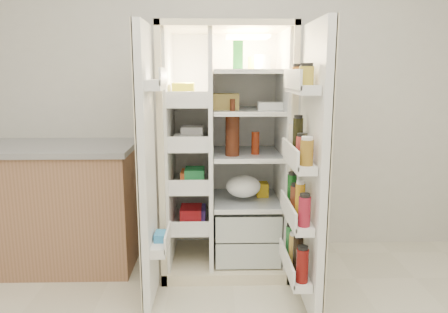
{
  "coord_description": "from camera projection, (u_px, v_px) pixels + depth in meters",
  "views": [
    {
      "loc": [
        -0.13,
        -1.49,
        1.47
      ],
      "look_at": [
        -0.06,
        1.25,
        0.93
      ],
      "focal_mm": 34.0,
      "sensor_mm": 36.0,
      "label": 1
    }
  ],
  "objects": [
    {
      "name": "kitchen_counter",
      "position": [
        51.0,
        205.0,
        3.25
      ],
      "size": [
        1.3,
        0.69,
        0.94
      ],
      "color": "#996A4C",
      "rests_on": "floor"
    },
    {
      "name": "freezer_door",
      "position": [
        147.0,
        169.0,
        2.59
      ],
      "size": [
        0.15,
        0.4,
        1.72
      ],
      "color": "white",
      "rests_on": "floor"
    },
    {
      "name": "wall_back",
      "position": [
        230.0,
        88.0,
        3.45
      ],
      "size": [
        4.0,
        0.02,
        2.7
      ],
      "primitive_type": "cube",
      "color": "silver",
      "rests_on": "floor"
    },
    {
      "name": "refrigerator",
      "position": [
        228.0,
        170.0,
        3.22
      ],
      "size": [
        0.92,
        0.7,
        1.8
      ],
      "color": "beige",
      "rests_on": "floor"
    },
    {
      "name": "fridge_door",
      "position": [
        310.0,
        174.0,
        2.53
      ],
      "size": [
        0.17,
        0.58,
        1.72
      ],
      "color": "white",
      "rests_on": "floor"
    }
  ]
}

